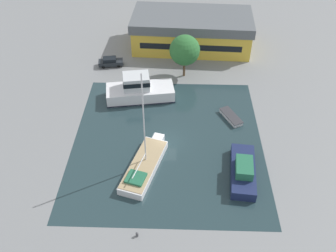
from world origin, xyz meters
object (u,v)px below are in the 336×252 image
Objects in this scene: parked_car at (111,62)px; motor_cruiser at (139,90)px; quay_tree_near_building at (185,50)px; sailboat_moored at (144,165)px; warehouse_building at (192,30)px; cabin_boat at (243,170)px; small_dinghy at (231,117)px.

motor_cruiser is at bearing 24.34° from parked_car.
sailboat_moored is (-5.07, -21.83, -4.25)m from quay_tree_near_building.
parked_car is at bearing 23.26° from motor_cruiser.
parked_car is at bearing 124.39° from sailboat_moored.
quay_tree_near_building reaches higher than warehouse_building.
warehouse_building is 10.93m from quay_tree_near_building.
quay_tree_near_building is 0.53× the size of sailboat_moored.
parked_car is at bearing -148.34° from warehouse_building.
sailboat_moored reaches higher than cabin_boat.
warehouse_building is 1.62× the size of sailboat_moored.
parked_car is 0.40× the size of motor_cruiser.
sailboat_moored is at bearing -103.08° from quay_tree_near_building.
small_dinghy is at bearing -72.98° from warehouse_building.
small_dinghy is at bearing 57.44° from sailboat_moored.
cabin_boat is at bearing 12.85° from sailboat_moored.
motor_cruiser is 2.40× the size of small_dinghy.
quay_tree_near_building is 1.60× the size of small_dinghy.
warehouse_building is 4.88× the size of small_dinghy.
quay_tree_near_building is at bearing 69.94° from parked_car.
parked_car is (-13.02, 2.81, -4.08)m from quay_tree_near_building.
motor_cruiser is (-7.05, -6.66, -3.35)m from quay_tree_near_building.
quay_tree_near_building is 22.81m from sailboat_moored.
quay_tree_near_building is 24.10m from cabin_boat.
sailboat_moored is 15.90m from small_dinghy.
cabin_boat is at bearing -77.01° from warehouse_building.
parked_car is 0.52× the size of cabin_boat.
motor_cruiser is at bearing 134.75° from small_dinghy.
warehouse_building reaches higher than small_dinghy.
sailboat_moored is at bearing -98.29° from warehouse_building.
warehouse_building is at bearing 82.54° from quay_tree_near_building.
quay_tree_near_building is 1.66× the size of parked_car.
sailboat_moored is 1.62× the size of cabin_boat.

